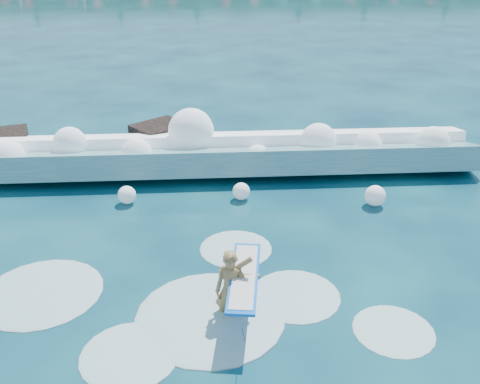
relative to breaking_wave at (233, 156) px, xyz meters
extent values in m
plane|color=#07253E|center=(-1.55, -6.35, -0.49)|extent=(200.00, 200.00, 0.00)
cube|color=teal|center=(0.00, -0.16, -0.08)|extent=(16.18, 2.46, 1.35)
cube|color=white|center=(0.00, 0.64, 0.32)|extent=(16.18, 1.14, 0.63)
cube|color=black|center=(-5.28, 0.61, -0.18)|extent=(1.86, 1.61, 0.89)
cube|color=black|center=(-2.58, 1.81, -0.05)|extent=(2.27, 2.22, 1.24)
imported|color=olive|center=(-0.47, -7.80, 0.11)|extent=(0.74, 0.57, 1.83)
cube|color=blue|center=(-0.19, -7.75, 0.43)|extent=(0.91, 2.55, 0.06)
cube|color=silver|center=(-0.19, -7.75, 0.44)|extent=(0.78, 2.33, 0.06)
cylinder|color=black|center=(-0.29, -9.00, -0.04)|extent=(0.01, 0.91, 0.43)
sphere|color=white|center=(-7.25, -0.50, 0.32)|extent=(1.12, 1.12, 1.12)
sphere|color=white|center=(-5.38, 0.04, 0.57)|extent=(1.08, 1.08, 1.08)
sphere|color=white|center=(-3.17, -0.40, 0.33)|extent=(1.00, 1.00, 1.00)
sphere|color=white|center=(-1.40, 0.44, 0.76)|extent=(1.55, 1.55, 1.55)
sphere|color=white|center=(0.81, -0.36, 0.07)|extent=(0.84, 0.84, 0.84)
sphere|color=white|center=(2.93, 0.15, 0.39)|extent=(1.25, 1.25, 1.25)
sphere|color=white|center=(4.64, 0.11, 0.23)|extent=(1.00, 1.00, 1.00)
sphere|color=white|center=(6.68, -0.51, 0.49)|extent=(1.09, 1.09, 1.09)
sphere|color=white|center=(-3.29, -2.42, -0.21)|extent=(0.54, 0.54, 0.54)
sphere|color=white|center=(0.12, -2.36, -0.22)|extent=(0.52, 0.52, 0.52)
sphere|color=white|center=(4.02, -3.03, -0.17)|extent=(0.62, 0.62, 0.62)
ellipsoid|color=silver|center=(-0.91, -7.84, -0.49)|extent=(3.20, 3.20, 0.16)
ellipsoid|color=silver|center=(-2.46, -8.89, -0.49)|extent=(1.94, 1.94, 0.10)
ellipsoid|color=silver|center=(0.99, -7.25, -0.49)|extent=(2.02, 2.02, 0.10)
ellipsoid|color=silver|center=(-4.67, -6.77, -0.49)|extent=(2.73, 2.73, 0.14)
ellipsoid|color=silver|center=(-0.22, -5.19, -0.49)|extent=(1.87, 1.87, 0.09)
ellipsoid|color=silver|center=(2.79, -8.54, -0.49)|extent=(1.67, 1.67, 0.08)
camera|label=1|loc=(-0.87, -16.84, 6.72)|focal=40.00mm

